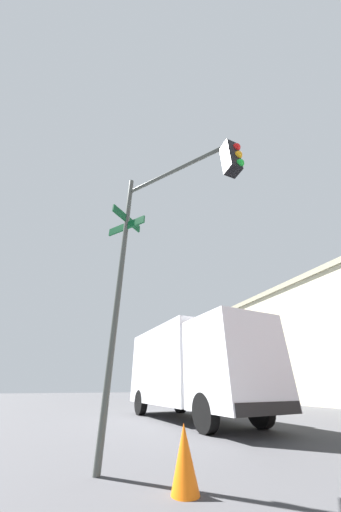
{
  "coord_description": "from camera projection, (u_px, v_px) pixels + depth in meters",
  "views": [
    {
      "loc": [
        -2.26,
        -7.56,
        1.15
      ],
      "look_at": [
        -6.29,
        -5.86,
        3.65
      ],
      "focal_mm": 16.1,
      "sensor_mm": 36.0,
      "label": 1
    }
  ],
  "objects": [
    {
      "name": "box_truck_second",
      "position": [
        188.0,
        365.0,
        9.81
      ],
      "size": [
        8.2,
        2.86,
        3.57
      ],
      "color": "silver",
      "rests_on": "ground_plane"
    },
    {
      "name": "traffic_cone",
      "position": [
        184.0,
        457.0,
        2.96
      ],
      "size": [
        0.36,
        0.36,
        0.72
      ],
      "primitive_type": "cone",
      "color": "orange",
      "rests_on": "ground_plane"
    },
    {
      "name": "traffic_signal_near",
      "position": [
        168.0,
        218.0,
        4.97
      ],
      "size": [
        2.86,
        2.21,
        6.12
      ],
      "color": "#474C47",
      "rests_on": "ground_plane"
    }
  ]
}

